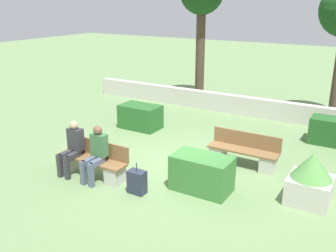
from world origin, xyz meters
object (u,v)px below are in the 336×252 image
planter_corner_left (311,178)px  bench_front (93,163)px  suitcase (137,182)px  person_seated_man (96,151)px  person_seated_woman (72,145)px  bench_left_side (243,154)px

planter_corner_left → bench_front: bearing=-163.8°
planter_corner_left → suitcase: (-3.34, -1.57, -0.29)m
bench_front → suitcase: bench_front is taller
bench_front → person_seated_man: 0.50m
person_seated_woman → suitcase: 2.00m
bench_front → bench_left_side: (2.93, 2.44, -0.00)m
person_seated_man → person_seated_woman: 0.76m
person_seated_woman → bench_left_side: bearing=37.0°
person_seated_man → suitcase: bearing=-1.7°
person_seated_woman → planter_corner_left: person_seated_woman is taller
bench_front → suitcase: 1.46m
bench_front → planter_corner_left: (4.79, 1.39, 0.22)m
bench_front → person_seated_man: bearing=-28.4°
bench_left_side → person_seated_man: 3.74m
planter_corner_left → person_seated_man: bearing=-161.3°
person_seated_woman → suitcase: bearing=-1.0°
bench_front → planter_corner_left: bearing=16.2°
planter_corner_left → bench_left_side: bearing=150.5°
planter_corner_left → suitcase: planter_corner_left is taller
person_seated_woman → planter_corner_left: 5.51m
bench_left_side → person_seated_man: (-2.67, -2.58, 0.41)m
bench_left_side → planter_corner_left: 2.14m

